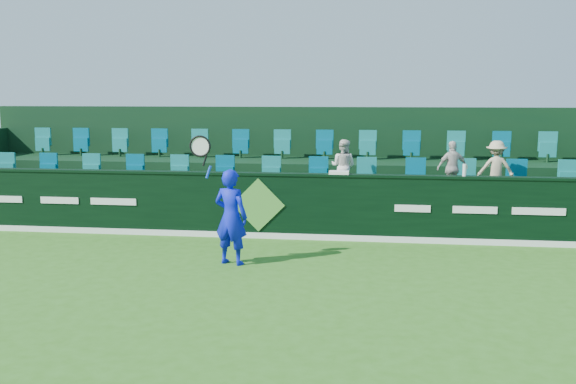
# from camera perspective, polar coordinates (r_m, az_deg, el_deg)

# --- Properties ---
(ground) EXTENTS (60.00, 60.00, 0.00)m
(ground) POSITION_cam_1_polar(r_m,az_deg,el_deg) (9.57, -6.80, -9.30)
(ground) COLOR #306718
(ground) RESTS_ON ground
(sponsor_hoarding) EXTENTS (16.00, 0.25, 1.35)m
(sponsor_hoarding) POSITION_cam_1_polar(r_m,az_deg,el_deg) (13.21, -2.56, -1.18)
(sponsor_hoarding) COLOR black
(sponsor_hoarding) RESTS_ON ground
(stand_tier_front) EXTENTS (16.00, 2.00, 0.80)m
(stand_tier_front) POSITION_cam_1_polar(r_m,az_deg,el_deg) (14.32, -1.79, -1.51)
(stand_tier_front) COLOR black
(stand_tier_front) RESTS_ON ground
(stand_tier_back) EXTENTS (16.00, 1.80, 1.30)m
(stand_tier_back) POSITION_cam_1_polar(r_m,az_deg,el_deg) (16.14, -0.70, 0.57)
(stand_tier_back) COLOR black
(stand_tier_back) RESTS_ON ground
(stand_rear) EXTENTS (16.00, 4.10, 2.60)m
(stand_rear) POSITION_cam_1_polar(r_m,az_deg,el_deg) (16.50, -0.48, 2.73)
(stand_rear) COLOR black
(stand_rear) RESTS_ON ground
(seat_row_front) EXTENTS (13.50, 0.50, 0.60)m
(seat_row_front) POSITION_cam_1_polar(r_m,az_deg,el_deg) (14.61, -1.55, 1.48)
(seat_row_front) COLOR #167977
(seat_row_front) RESTS_ON stand_tier_front
(seat_row_back) EXTENTS (13.50, 0.50, 0.60)m
(seat_row_back) POSITION_cam_1_polar(r_m,az_deg,el_deg) (16.33, -0.56, 4.02)
(seat_row_back) COLOR #167977
(seat_row_back) RESTS_ON stand_tier_back
(tennis_player) EXTENTS (1.09, 0.56, 2.30)m
(tennis_player) POSITION_cam_1_polar(r_m,az_deg,el_deg) (11.16, -5.13, -2.13)
(tennis_player) COLOR #0C18CE
(tennis_player) RESTS_ON ground
(spectator_left) EXTENTS (0.68, 0.61, 1.17)m
(spectator_left) POSITION_cam_1_polar(r_m,az_deg,el_deg) (14.03, 4.93, 2.30)
(spectator_left) COLOR silver
(spectator_left) RESTS_ON stand_tier_front
(spectator_middle) EXTENTS (0.73, 0.45, 1.16)m
(spectator_middle) POSITION_cam_1_polar(r_m,az_deg,el_deg) (14.12, 14.41, 2.08)
(spectator_middle) COLOR beige
(spectator_middle) RESTS_ON stand_tier_front
(spectator_right) EXTENTS (0.76, 0.45, 1.17)m
(spectator_right) POSITION_cam_1_polar(r_m,az_deg,el_deg) (14.25, 17.99, 2.02)
(spectator_right) COLOR tan
(spectator_right) RESTS_ON stand_tier_front
(towel) EXTENTS (0.39, 0.26, 0.06)m
(towel) POSITION_cam_1_polar(r_m,az_deg,el_deg) (12.92, 4.56, 1.74)
(towel) COLOR white
(towel) RESTS_ON sponsor_hoarding
(drinks_bottle) EXTENTS (0.08, 0.08, 0.24)m
(drinks_bottle) POSITION_cam_1_polar(r_m,az_deg,el_deg) (13.02, 15.42, 1.90)
(drinks_bottle) COLOR silver
(drinks_bottle) RESTS_ON sponsor_hoarding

